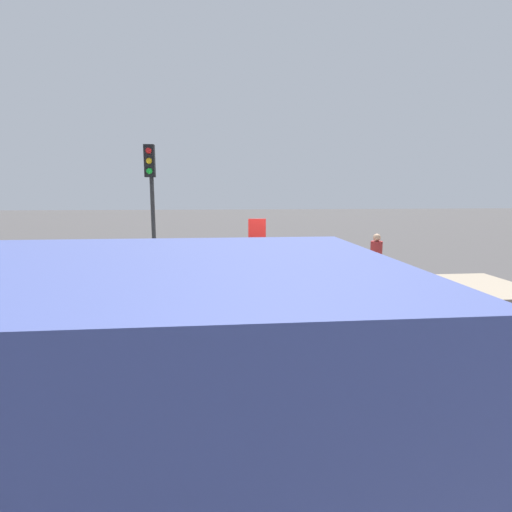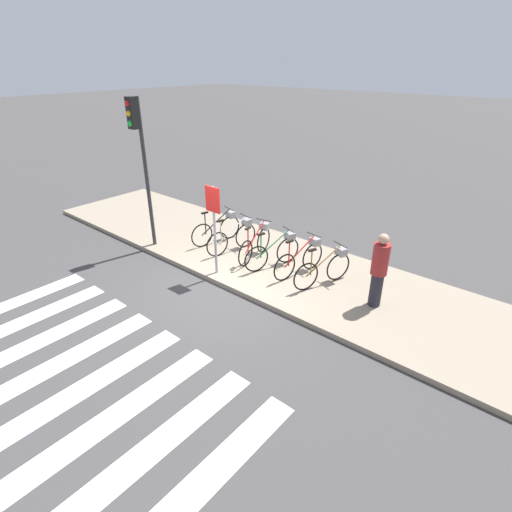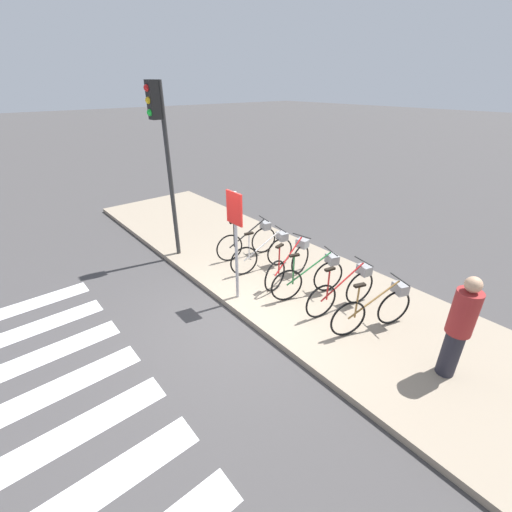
{
  "view_description": "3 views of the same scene",
  "coord_description": "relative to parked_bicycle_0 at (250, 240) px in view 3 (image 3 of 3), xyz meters",
  "views": [
    {
      "loc": [
        -1.56,
        -9.64,
        2.96
      ],
      "look_at": [
        -0.46,
        1.5,
        1.17
      ],
      "focal_mm": 28.0,
      "sensor_mm": 36.0,
      "label": 1
    },
    {
      "loc": [
        5.79,
        -5.71,
        4.89
      ],
      "look_at": [
        0.65,
        0.38,
        0.92
      ],
      "focal_mm": 28.0,
      "sensor_mm": 36.0,
      "label": 2
    },
    {
      "loc": [
        4.16,
        -3.15,
        4.02
      ],
      "look_at": [
        0.04,
        0.29,
        1.28
      ],
      "focal_mm": 24.0,
      "sensor_mm": 36.0,
      "label": 3
    }
  ],
  "objects": [
    {
      "name": "parked_bicycle_2",
      "position": [
        1.46,
        -0.06,
        0.0
      ],
      "size": [
        0.48,
        1.61,
        1.0
      ],
      "color": "black",
      "rests_on": "sidewalk"
    },
    {
      "name": "parked_bicycle_1",
      "position": [
        0.75,
        -0.14,
        0.0
      ],
      "size": [
        0.49,
        1.6,
        1.0
      ],
      "color": "black",
      "rests_on": "sidewalk"
    },
    {
      "name": "ground_plane",
      "position": [
        1.82,
        -1.66,
        -0.56
      ],
      "size": [
        120.0,
        120.0,
        0.0
      ],
      "primitive_type": "plane",
      "color": "#423F3F"
    },
    {
      "name": "parked_bicycle_3",
      "position": [
        2.16,
        -0.15,
        0.0
      ],
      "size": [
        0.65,
        1.55,
        1.0
      ],
      "color": "black",
      "rests_on": "sidewalk"
    },
    {
      "name": "parked_bicycle_5",
      "position": [
        3.6,
        -0.11,
        0.0
      ],
      "size": [
        0.67,
        1.54,
        1.0
      ],
      "color": "black",
      "rests_on": "sidewalk"
    },
    {
      "name": "sidewalk",
      "position": [
        1.82,
        0.02,
        -0.5
      ],
      "size": [
        15.7,
        3.37,
        0.12
      ],
      "color": "gray",
      "rests_on": "ground_plane"
    },
    {
      "name": "traffic_light",
      "position": [
        -1.29,
        -1.41,
        2.38
      ],
      "size": [
        0.24,
        0.4,
        3.94
      ],
      "color": "#2D2D2D",
      "rests_on": "sidewalk"
    },
    {
      "name": "sign_post",
      "position": [
        1.26,
        -1.37,
        1.05
      ],
      "size": [
        0.44,
        0.07,
        2.19
      ],
      "color": "#99999E",
      "rests_on": "sidewalk"
    },
    {
      "name": "pedestrian",
      "position": [
        4.88,
        -0.2,
        0.43
      ],
      "size": [
        0.34,
        0.34,
        1.65
      ],
      "color": "#23232D",
      "rests_on": "sidewalk"
    },
    {
      "name": "parked_bicycle_0",
      "position": [
        0.0,
        0.0,
        0.0
      ],
      "size": [
        0.5,
        1.6,
        1.0
      ],
      "color": "black",
      "rests_on": "sidewalk"
    },
    {
      "name": "parked_bicycle_4",
      "position": [
        2.88,
        -0.04,
        0.0
      ],
      "size": [
        0.49,
        1.6,
        1.0
      ],
      "color": "black",
      "rests_on": "sidewalk"
    }
  ]
}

